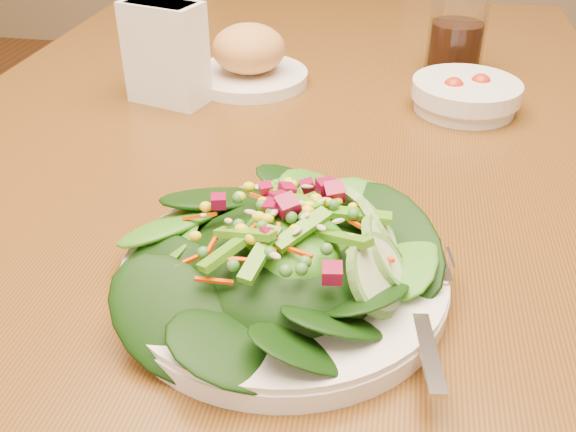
# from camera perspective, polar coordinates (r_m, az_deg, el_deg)

# --- Properties ---
(dining_table) EXTENTS (0.90, 1.40, 0.75)m
(dining_table) POSITION_cam_1_polar(r_m,az_deg,el_deg) (0.84, -1.21, 0.58)
(dining_table) COLOR brown
(dining_table) RESTS_ON ground_plane
(chair_far) EXTENTS (0.51, 0.51, 0.96)m
(chair_far) POSITION_cam_1_polar(r_m,az_deg,el_deg) (1.73, 1.83, 12.95)
(chair_far) COLOR black
(chair_far) RESTS_ON ground_plane
(salad_plate) EXTENTS (0.28, 0.27, 0.08)m
(salad_plate) POSITION_cam_1_polar(r_m,az_deg,el_deg) (0.53, 0.63, -3.95)
(salad_plate) COLOR white
(salad_plate) RESTS_ON dining_table
(bread_plate) EXTENTS (0.17, 0.17, 0.09)m
(bread_plate) POSITION_cam_1_polar(r_m,az_deg,el_deg) (0.95, -3.48, 13.71)
(bread_plate) COLOR white
(bread_plate) RESTS_ON dining_table
(tomato_bowl) EXTENTS (0.14, 0.14, 0.05)m
(tomato_bowl) POSITION_cam_1_polar(r_m,az_deg,el_deg) (0.89, 15.50, 10.32)
(tomato_bowl) COLOR white
(tomato_bowl) RESTS_ON dining_table
(drinking_glass) EXTENTS (0.09, 0.09, 0.15)m
(drinking_glass) POSITION_cam_1_polar(r_m,az_deg,el_deg) (1.02, 14.82, 15.72)
(drinking_glass) COLOR silver
(drinking_glass) RESTS_ON dining_table
(napkin_holder) EXTENTS (0.11, 0.08, 0.13)m
(napkin_holder) POSITION_cam_1_polar(r_m,az_deg,el_deg) (0.89, -10.84, 14.26)
(napkin_holder) COLOR white
(napkin_holder) RESTS_ON dining_table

